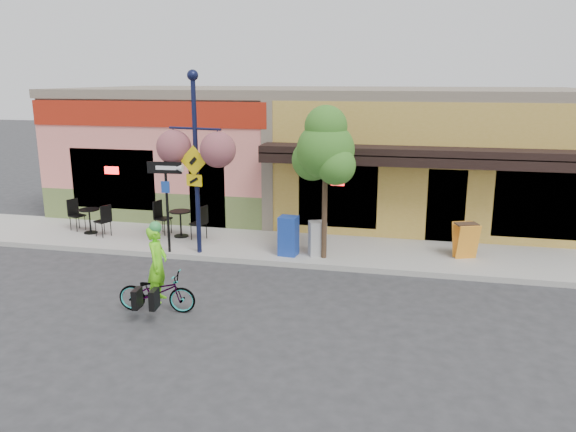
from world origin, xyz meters
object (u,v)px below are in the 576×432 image
object	(u,v)px
bicycle	(157,292)
building	(321,150)
one_way_sign	(167,208)
street_tree	(325,183)
newspaper_box_blue	(288,236)
newspaper_box_grey	(317,238)
lamp_post	(196,164)
cyclist_rider	(158,275)

from	to	relation	value
bicycle	building	bearing A→B (deg)	-15.95
one_way_sign	street_tree	distance (m)	4.37
newspaper_box_blue	building	bearing A→B (deg)	97.46
bicycle	street_tree	bearing A→B (deg)	-42.81
building	newspaper_box_grey	xyz separation A→B (m)	(0.95, -6.23, -1.63)
lamp_post	newspaper_box_blue	size ratio (longest dim) A/B	4.56
newspaper_box_grey	street_tree	bearing A→B (deg)	-62.58
building	bicycle	distance (m)	10.70
building	lamp_post	size ratio (longest dim) A/B	3.68
cyclist_rider	newspaper_box_grey	bearing A→B (deg)	-39.09
one_way_sign	street_tree	bearing A→B (deg)	2.71
newspaper_box_grey	one_way_sign	bearing A→B (deg)	166.57
newspaper_box_grey	street_tree	world-z (taller)	street_tree
newspaper_box_grey	street_tree	size ratio (longest dim) A/B	0.23
building	one_way_sign	xyz separation A→B (m)	(-3.11, -6.85, -0.83)
building	bicycle	size ratio (longest dim) A/B	10.89
building	newspaper_box_blue	xyz separation A→B (m)	(0.19, -6.40, -1.56)
newspaper_box_blue	street_tree	distance (m)	1.80
building	street_tree	size ratio (longest dim) A/B	4.43
cyclist_rider	bicycle	bearing A→B (deg)	83.86
bicycle	cyclist_rider	size ratio (longest dim) A/B	1.02
bicycle	one_way_sign	xyz separation A→B (m)	(-1.31, 3.54, 0.98)
street_tree	cyclist_rider	bearing A→B (deg)	-126.21
newspaper_box_grey	newspaper_box_blue	bearing A→B (deg)	170.52
newspaper_box_grey	bicycle	bearing A→B (deg)	-145.57
bicycle	newspaper_box_grey	world-z (taller)	newspaper_box_grey
building	one_way_sign	bearing A→B (deg)	-114.42
newspaper_box_blue	one_way_sign	bearing A→B (deg)	-166.42
cyclist_rider	street_tree	xyz separation A→B (m)	(2.91, 3.98, 1.39)
bicycle	newspaper_box_grey	bearing A→B (deg)	-39.57
one_way_sign	street_tree	size ratio (longest dim) A/B	0.62
one_way_sign	lamp_post	bearing A→B (deg)	7.58
building	street_tree	xyz separation A→B (m)	(1.17, -6.41, -0.05)
newspaper_box_blue	lamp_post	bearing A→B (deg)	-167.42
street_tree	building	bearing A→B (deg)	100.32
bicycle	newspaper_box_blue	distance (m)	4.46
building	street_tree	world-z (taller)	building
cyclist_rider	lamp_post	size ratio (longest dim) A/B	0.33
newspaper_box_blue	newspaper_box_grey	size ratio (longest dim) A/B	1.15
one_way_sign	street_tree	world-z (taller)	street_tree
bicycle	street_tree	size ratio (longest dim) A/B	0.41
lamp_post	building	bearing A→B (deg)	81.44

